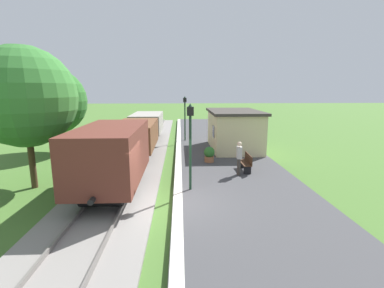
# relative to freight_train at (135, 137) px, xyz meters

# --- Properties ---
(ground_plane) EXTENTS (160.00, 160.00, 0.00)m
(ground_plane) POSITION_rel_freight_train_xyz_m (2.40, -7.63, -1.51)
(ground_plane) COLOR #47702D
(platform_slab) EXTENTS (6.00, 60.00, 0.25)m
(platform_slab) POSITION_rel_freight_train_xyz_m (5.60, -7.63, -1.38)
(platform_slab) COLOR #424244
(platform_slab) RESTS_ON ground
(platform_edge_stripe) EXTENTS (0.36, 60.00, 0.01)m
(platform_edge_stripe) POSITION_rel_freight_train_xyz_m (2.80, -7.63, -1.25)
(platform_edge_stripe) COLOR silver
(platform_edge_stripe) RESTS_ON platform_slab
(track_ballast) EXTENTS (3.80, 60.00, 0.12)m
(track_ballast) POSITION_rel_freight_train_xyz_m (-0.00, -7.63, -1.45)
(track_ballast) COLOR gray
(track_ballast) RESTS_ON ground
(rail_near) EXTENTS (0.07, 60.00, 0.14)m
(rail_near) POSITION_rel_freight_train_xyz_m (0.72, -7.63, -1.32)
(rail_near) COLOR slate
(rail_near) RESTS_ON track_ballast
(rail_far) EXTENTS (0.07, 60.00, 0.14)m
(rail_far) POSITION_rel_freight_train_xyz_m (-0.72, -7.63, -1.32)
(rail_far) COLOR slate
(rail_far) RESTS_ON track_ballast
(freight_train) EXTENTS (2.50, 19.40, 2.72)m
(freight_train) POSITION_rel_freight_train_xyz_m (0.00, 0.00, 0.00)
(freight_train) COLOR brown
(freight_train) RESTS_ON rail_near
(station_hut) EXTENTS (3.50, 5.80, 2.78)m
(station_hut) POSITION_rel_freight_train_xyz_m (6.80, 2.07, 0.15)
(station_hut) COLOR beige
(station_hut) RESTS_ON platform_slab
(bench_near_hut) EXTENTS (0.42, 1.50, 0.91)m
(bench_near_hut) POSITION_rel_freight_train_xyz_m (6.40, -3.56, -0.78)
(bench_near_hut) COLOR #422819
(bench_near_hut) RESTS_ON platform_slab
(bench_down_platform) EXTENTS (0.42, 1.50, 0.91)m
(bench_down_platform) POSITION_rel_freight_train_xyz_m (6.40, 7.24, -0.78)
(bench_down_platform) COLOR #422819
(bench_down_platform) RESTS_ON platform_slab
(person_waiting) EXTENTS (0.27, 0.40, 1.71)m
(person_waiting) POSITION_rel_freight_train_xyz_m (5.86, -4.27, -0.32)
(person_waiting) COLOR #38332D
(person_waiting) RESTS_ON platform_slab
(potted_planter) EXTENTS (0.64, 0.64, 0.92)m
(potted_planter) POSITION_rel_freight_train_xyz_m (4.64, -1.66, -0.78)
(potted_planter) COLOR #9E6642
(potted_planter) RESTS_ON platform_slab
(lamp_post_near) EXTENTS (0.28, 0.28, 3.70)m
(lamp_post_near) POSITION_rel_freight_train_xyz_m (3.33, -6.22, 1.30)
(lamp_post_near) COLOR #193823
(lamp_post_near) RESTS_ON platform_slab
(lamp_post_far) EXTENTS (0.28, 0.28, 3.70)m
(lamp_post_far) POSITION_rel_freight_train_xyz_m (3.33, 5.51, 1.30)
(lamp_post_far) COLOR #193823
(lamp_post_far) RESTS_ON platform_slab
(tree_trackside_mid) EXTENTS (4.44, 4.44, 6.40)m
(tree_trackside_mid) POSITION_rel_freight_train_xyz_m (-3.90, -4.99, 2.67)
(tree_trackside_mid) COLOR #4C3823
(tree_trackside_mid) RESTS_ON ground
(tree_trackside_far) EXTENTS (4.65, 4.65, 6.02)m
(tree_trackside_far) POSITION_rel_freight_train_xyz_m (-5.99, 2.33, 2.18)
(tree_trackside_far) COLOR #4C3823
(tree_trackside_far) RESTS_ON ground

